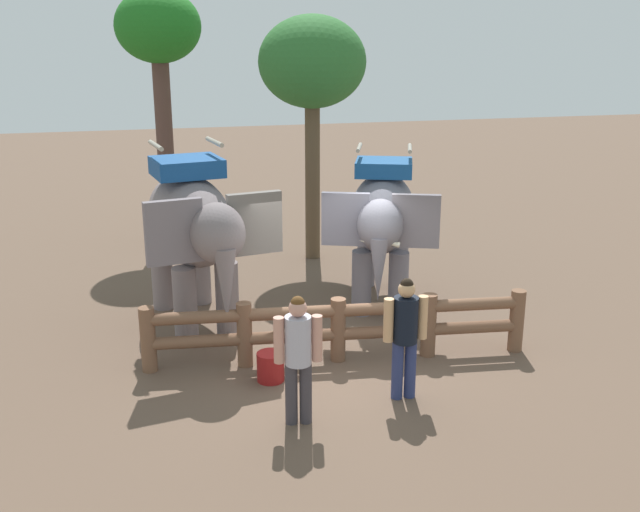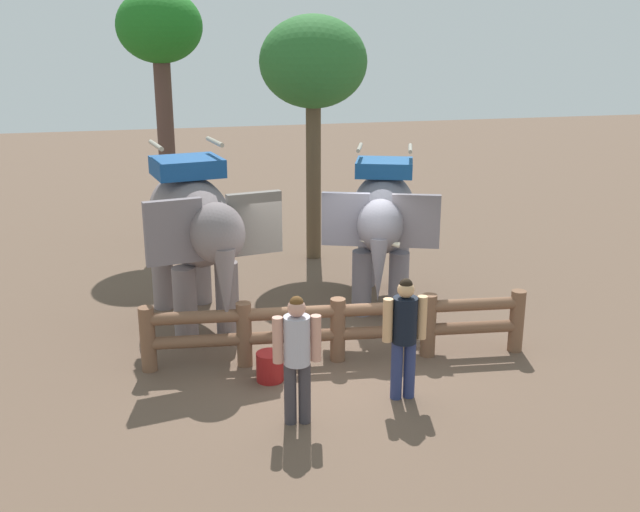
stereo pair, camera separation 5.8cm
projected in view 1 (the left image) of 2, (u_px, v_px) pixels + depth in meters
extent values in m
plane|color=brown|center=(338.00, 360.00, 12.00)|extent=(60.00, 60.00, 0.00)
cylinder|color=brown|center=(148.00, 340.00, 11.47)|extent=(0.24, 0.24, 1.05)
cylinder|color=brown|center=(245.00, 335.00, 11.65)|extent=(0.24, 0.24, 1.05)
cylinder|color=brown|center=(338.00, 330.00, 11.84)|extent=(0.24, 0.24, 1.05)
cylinder|color=brown|center=(429.00, 325.00, 12.02)|extent=(0.24, 0.24, 1.05)
cylinder|color=brown|center=(517.00, 321.00, 12.21)|extent=(0.24, 0.24, 1.05)
cylinder|color=brown|center=(338.00, 334.00, 11.86)|extent=(5.92, 0.87, 0.20)
cylinder|color=brown|center=(338.00, 311.00, 11.74)|extent=(5.92, 0.87, 0.20)
cylinder|color=slate|center=(227.00, 299.00, 12.77)|extent=(0.40, 0.40, 1.33)
cylinder|color=slate|center=(185.00, 305.00, 12.48)|extent=(0.40, 0.40, 1.33)
cylinder|color=slate|center=(200.00, 270.00, 14.34)|extent=(0.40, 0.40, 1.33)
cylinder|color=slate|center=(162.00, 274.00, 14.05)|extent=(0.40, 0.40, 1.33)
ellipsoid|color=slate|center=(190.00, 219.00, 13.04)|extent=(1.82, 3.17, 1.55)
ellipsoid|color=slate|center=(218.00, 233.00, 11.44)|extent=(1.00, 1.13, 0.95)
cube|color=slate|center=(255.00, 223.00, 11.78)|extent=(0.90, 0.28, 1.00)
cube|color=slate|center=(174.00, 232.00, 11.28)|extent=(0.90, 0.28, 1.00)
cone|color=slate|center=(226.00, 286.00, 11.36)|extent=(0.35, 0.35, 1.22)
cube|color=navy|center=(187.00, 167.00, 12.77)|extent=(1.28, 1.17, 0.31)
cylinder|color=#A59E8C|center=(215.00, 142.00, 12.85)|extent=(0.23, 0.90, 0.08)
cylinder|color=#A59E8C|center=(156.00, 145.00, 12.46)|extent=(0.23, 0.90, 0.08)
cylinder|color=slate|center=(398.00, 284.00, 13.68)|extent=(0.37, 0.37, 1.23)
cylinder|color=slate|center=(362.00, 283.00, 13.75)|extent=(0.37, 0.37, 1.23)
cylinder|color=slate|center=(399.00, 258.00, 15.26)|extent=(0.37, 0.37, 1.23)
cylinder|color=slate|center=(366.00, 257.00, 15.33)|extent=(0.37, 0.37, 1.23)
ellipsoid|color=slate|center=(383.00, 212.00, 14.17)|extent=(2.11, 3.02, 1.43)
ellipsoid|color=slate|center=(380.00, 225.00, 12.56)|extent=(1.05, 1.14, 0.87)
cube|color=slate|center=(416.00, 221.00, 12.59)|extent=(0.81, 0.40, 0.92)
cube|color=slate|center=(346.00, 219.00, 12.72)|extent=(0.81, 0.40, 0.92)
cone|color=slate|center=(378.00, 270.00, 12.46)|extent=(0.33, 0.33, 1.13)
cone|color=beige|center=(389.00, 243.00, 12.40)|extent=(0.38, 0.22, 0.16)
cone|color=beige|center=(370.00, 242.00, 12.43)|extent=(0.38, 0.22, 0.16)
cube|color=#184D89|center=(384.00, 168.00, 13.91)|extent=(1.30, 1.23, 0.29)
cylinder|color=#A59E8C|center=(410.00, 148.00, 13.76)|extent=(0.36, 0.80, 0.07)
cylinder|color=#A59E8C|center=(359.00, 147.00, 13.86)|extent=(0.36, 0.80, 0.07)
cylinder|color=navy|center=(410.00, 369.00, 10.68)|extent=(0.17, 0.17, 0.87)
cylinder|color=navy|center=(397.00, 370.00, 10.64)|extent=(0.17, 0.17, 0.87)
cylinder|color=black|center=(406.00, 320.00, 10.44)|extent=(0.36, 0.36, 0.67)
cylinder|color=tan|center=(423.00, 317.00, 10.48)|extent=(0.14, 0.14, 0.63)
cylinder|color=tan|center=(389.00, 320.00, 10.38)|extent=(0.14, 0.14, 0.63)
sphere|color=tan|center=(407.00, 289.00, 10.30)|extent=(0.24, 0.24, 0.24)
sphere|color=black|center=(407.00, 285.00, 10.28)|extent=(0.19, 0.19, 0.19)
cylinder|color=#39353B|center=(306.00, 393.00, 9.99)|extent=(0.17, 0.17, 0.87)
cylinder|color=#39353B|center=(291.00, 394.00, 9.96)|extent=(0.17, 0.17, 0.87)
cylinder|color=#B0ADBD|center=(298.00, 340.00, 9.75)|extent=(0.39, 0.39, 0.67)
cylinder|color=tan|center=(317.00, 338.00, 9.77)|extent=(0.14, 0.14, 0.63)
cylinder|color=tan|center=(279.00, 340.00, 9.71)|extent=(0.14, 0.14, 0.63)
sphere|color=tan|center=(298.00, 308.00, 9.61)|extent=(0.24, 0.24, 0.24)
sphere|color=#593819|center=(298.00, 303.00, 9.59)|extent=(0.19, 0.19, 0.19)
cylinder|color=brown|center=(165.00, 148.00, 18.16)|extent=(0.41, 0.41, 4.62)
ellipsoid|color=#1E6E1F|center=(158.00, 26.00, 17.33)|extent=(2.01, 2.01, 1.71)
cylinder|color=brown|center=(313.00, 177.00, 16.82)|extent=(0.34, 0.34, 3.78)
ellipsoid|color=#2B6A2C|center=(312.00, 62.00, 16.08)|extent=(2.35, 2.35, 1.99)
cylinder|color=maroon|center=(271.00, 367.00, 11.24)|extent=(0.42, 0.42, 0.45)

